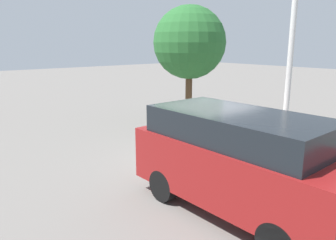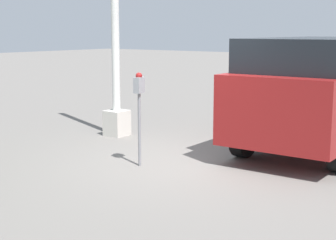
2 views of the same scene
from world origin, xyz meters
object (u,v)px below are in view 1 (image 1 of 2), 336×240
lamp_post (287,95)px  parking_meter_near (201,120)px  parked_van (240,159)px  street_tree (189,43)px

lamp_post → parking_meter_near: bearing=-128.9°
parking_meter_near → lamp_post: 2.72m
parked_van → lamp_post: bearing=108.0°
parking_meter_near → lamp_post: bearing=40.8°
parking_meter_near → street_tree: (-3.52, 2.76, 2.32)m
parking_meter_near → street_tree: 5.04m
parking_meter_near → lamp_post: lamp_post is taller
lamp_post → street_tree: bearing=171.9°
parking_meter_near → street_tree: size_ratio=0.31×
lamp_post → parked_van: lamp_post is taller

